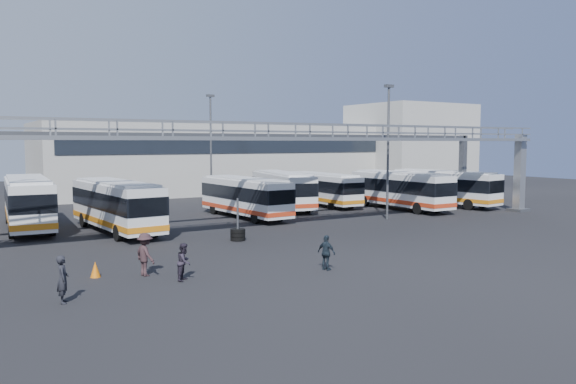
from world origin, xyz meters
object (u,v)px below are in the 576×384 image
bus_8 (400,189)px  light_pole_mid (388,144)px  bus_6 (282,189)px  pedestrian_b (184,262)px  bus_7 (321,188)px  pedestrian_c (145,254)px  bus_9 (443,186)px  cone_right (95,269)px  light_pole_back (211,144)px  bus_5 (245,196)px  tire_stack (238,233)px  pedestrian_a (63,279)px  pedestrian_d (326,253)px  bus_3 (116,204)px  bus_2 (28,201)px

bus_8 → light_pole_mid: bearing=-139.6°
bus_6 → pedestrian_b: (-16.78, -20.08, -1.01)m
bus_7 → pedestrian_c: 29.22m
bus_9 → pedestrian_c: bus_9 is taller
light_pole_mid → cone_right: 25.11m
light_pole_back → pedestrian_b: size_ratio=6.36×
bus_5 → bus_8: size_ratio=0.96×
bus_9 → light_pole_back: bearing=141.7°
bus_6 → tire_stack: bus_6 is taller
pedestrian_a → pedestrian_d: 11.31m
light_pole_back → pedestrian_a: light_pole_back is taller
bus_3 → pedestrian_d: (5.36, -16.27, -1.04)m
bus_5 → bus_6: size_ratio=0.94×
pedestrian_c → bus_8: bearing=-77.9°
bus_3 → bus_5: bearing=5.9°
bus_5 → tire_stack: bus_5 is taller
pedestrian_b → light_pole_back: bearing=15.7°
bus_6 → pedestrian_d: 24.09m
bus_2 → bus_7: size_ratio=1.16×
bus_7 → pedestrian_b: (-21.23, -20.43, -0.88)m
tire_stack → bus_7: bearing=40.6°
bus_6 → cone_right: (-19.90, -17.54, -1.46)m
bus_6 → pedestrian_d: size_ratio=6.78×
bus_5 → pedestrian_b: bus_5 is taller
bus_7 → pedestrian_c: bearing=-139.1°
pedestrian_b → tire_stack: 9.88m
pedestrian_d → bus_6: bearing=-44.3°
bus_5 → pedestrian_c: 19.50m
bus_8 → pedestrian_a: 34.27m
bus_7 → bus_8: 7.30m
bus_3 → bus_8: bus_3 is taller
bus_5 → pedestrian_b: 20.14m
bus_5 → bus_8: bus_8 is taller
bus_2 → bus_6: (20.65, 1.05, -0.13)m
light_pole_back → pedestrian_b: light_pole_back is taller
bus_3 → bus_6: bus_3 is taller
pedestrian_a → tire_stack: tire_stack is taller
bus_6 → bus_8: 10.37m
bus_6 → light_pole_mid: bearing=-59.1°
light_pole_back → bus_2: size_ratio=0.88×
bus_5 → pedestrian_d: 18.92m
cone_right → tire_stack: size_ratio=0.27×
bus_5 → cone_right: bus_5 is taller
bus_7 → pedestrian_d: bearing=-123.2°
pedestrian_a → pedestrian_c: (3.85, 2.61, 0.07)m
bus_2 → pedestrian_b: bearing=-75.0°
bus_2 → pedestrian_c: (2.71, -17.35, -0.99)m
pedestrian_c → tire_stack: (7.44, 5.95, -0.52)m
light_pole_back → pedestrian_a: bearing=-123.5°
light_pole_back → bus_5: size_ratio=0.98×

